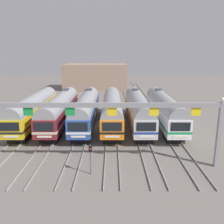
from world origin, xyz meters
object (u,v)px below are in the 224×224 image
Objects in this scene: commuter_train_orange at (113,109)px; catenary_gantry at (92,115)px; commuter_train_blue at (87,109)px; commuter_train_yellow at (35,109)px; commuter_train_white at (165,109)px; commuter_train_silver at (139,109)px; yard_signal_mast at (91,154)px; commuter_train_maroon at (61,109)px.

catenary_gantry reaches higher than commuter_train_orange.
commuter_train_blue is at bearing 98.34° from catenary_gantry.
commuter_train_orange is 0.72× the size of catenary_gantry.
commuter_train_white is (19.78, 0.00, 0.00)m from commuter_train_yellow.
commuter_train_silver reaches higher than commuter_train_yellow.
commuter_train_silver reaches higher than yard_signal_mast.
yard_signal_mast is at bearing -56.73° from commuter_train_yellow.
commuter_train_yellow is 15.82m from commuter_train_silver.
catenary_gantry is at bearing -81.66° from commuter_train_blue.
commuter_train_white reaches higher than commuter_train_orange.
yard_signal_mast is (-9.89, -15.08, -0.66)m from commuter_train_white.
commuter_train_orange is at bearing -179.97° from commuter_train_white.
commuter_train_blue is 0.72× the size of catenary_gantry.
commuter_train_silver is (7.91, 0.00, 0.00)m from commuter_train_blue.
commuter_train_white is at bearing 0.00° from commuter_train_maroon.
commuter_train_white is at bearing 56.73° from yard_signal_mast.
catenary_gantry is at bearing -113.73° from commuter_train_silver.
commuter_train_maroon is 1.00× the size of commuter_train_blue.
catenary_gantry is 3.66m from yard_signal_mast.
commuter_train_blue is 1.00× the size of commuter_train_white.
commuter_train_orange is 1.00× the size of commuter_train_silver.
commuter_train_orange is 3.96m from commuter_train_silver.
commuter_train_blue is (7.91, 0.00, 0.00)m from commuter_train_yellow.
commuter_train_maroon is at bearing 0.06° from commuter_train_yellow.
commuter_train_yellow is 7.91m from commuter_train_blue.
catenary_gantry is at bearing -53.76° from commuter_train_yellow.
commuter_train_orange is 1.00× the size of commuter_train_white.
commuter_train_blue is 11.87m from commuter_train_white.
catenary_gantry reaches higher than commuter_train_maroon.
commuter_train_silver is 3.96m from commuter_train_white.
commuter_train_yellow is 16.94m from catenary_gantry.
catenary_gantry reaches higher than commuter_train_blue.
yard_signal_mast is (-5.93, -15.08, -0.66)m from commuter_train_silver.
commuter_train_maroon reaches higher than commuter_train_orange.
commuter_train_yellow is 18.04m from yard_signal_mast.
commuter_train_maroon and commuter_train_white have the same top height.
commuter_train_orange is at bearing 82.52° from yard_signal_mast.
commuter_train_white is at bearing 0.03° from commuter_train_orange.
catenary_gantry is at bearing -98.34° from commuter_train_orange.
commuter_train_orange is at bearing -0.03° from commuter_train_maroon.
commuter_train_maroon is 1.00× the size of commuter_train_white.
commuter_train_yellow is 3.96m from commuter_train_maroon.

